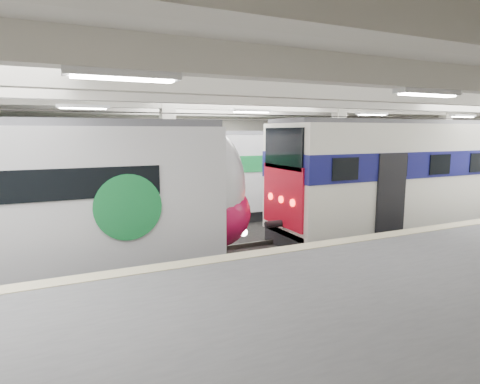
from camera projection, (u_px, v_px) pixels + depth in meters
name	position (u px, v px, depth m)	size (l,w,h in m)	color
station_hall	(306.00, 162.00, 12.18)	(36.00, 24.00, 5.75)	black
modern_emu	(31.00, 205.00, 10.73)	(13.94, 2.88, 4.49)	silver
older_rer	(425.00, 173.00, 16.86)	(14.04, 3.10, 4.60)	white
far_train	(143.00, 178.00, 17.38)	(13.04, 2.96, 4.19)	silver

